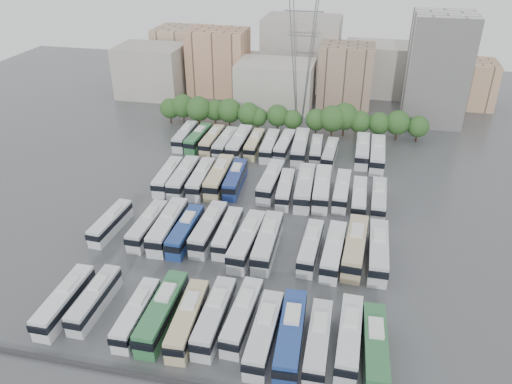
% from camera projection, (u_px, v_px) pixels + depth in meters
% --- Properties ---
extents(ground, '(220.00, 220.00, 0.00)m').
position_uv_depth(ground, '(246.00, 226.00, 83.75)').
color(ground, '#424447').
rests_on(ground, ground).
extents(parapet, '(56.00, 0.50, 0.50)m').
position_uv_depth(parapet, '(178.00, 383.00, 55.49)').
color(parapet, '#2D2D30').
rests_on(parapet, ground).
extents(tree_line, '(64.13, 7.82, 7.97)m').
position_uv_depth(tree_line, '(286.00, 116.00, 117.65)').
color(tree_line, black).
rests_on(tree_line, ground).
extents(city_buildings, '(102.00, 35.00, 20.00)m').
position_uv_depth(city_buildings, '(278.00, 66.00, 142.58)').
color(city_buildings, '#9E998E').
rests_on(city_buildings, ground).
extents(apartment_tower, '(14.00, 14.00, 26.00)m').
position_uv_depth(apartment_tower, '(437.00, 69.00, 120.54)').
color(apartment_tower, silver).
rests_on(apartment_tower, ground).
extents(electricity_pylon, '(9.00, 6.91, 33.83)m').
position_uv_depth(electricity_pylon, '(302.00, 46.00, 116.91)').
color(electricity_pylon, slate).
rests_on(electricity_pylon, ground).
extents(bus_r0_s1, '(2.63, 11.91, 3.73)m').
position_uv_depth(bus_r0_s1, '(65.00, 301.00, 64.92)').
color(bus_r0_s1, silver).
rests_on(bus_r0_s1, ground).
extents(bus_r0_s2, '(2.49, 11.24, 3.52)m').
position_uv_depth(bus_r0_s2, '(95.00, 299.00, 65.38)').
color(bus_r0_s2, silver).
rests_on(bus_r0_s2, ground).
extents(bus_r0_s4, '(2.65, 11.14, 3.48)m').
position_uv_depth(bus_r0_s4, '(137.00, 314.00, 63.00)').
color(bus_r0_s4, silver).
rests_on(bus_r0_s4, ground).
extents(bus_r0_s5, '(2.95, 12.90, 4.04)m').
position_uv_depth(bus_r0_s5, '(162.00, 312.00, 62.90)').
color(bus_r0_s5, '#2F6F40').
rests_on(bus_r0_s5, ground).
extents(bus_r0_s6, '(3.24, 12.15, 3.77)m').
position_uv_depth(bus_r0_s6, '(188.00, 319.00, 61.94)').
color(bus_r0_s6, '#C8B789').
rests_on(bus_r0_s6, ground).
extents(bus_r0_s7, '(2.66, 12.20, 3.83)m').
position_uv_depth(bus_r0_s7, '(215.00, 316.00, 62.32)').
color(bus_r0_s7, silver).
rests_on(bus_r0_s7, ground).
extents(bus_r0_s8, '(3.07, 11.91, 3.71)m').
position_uv_depth(bus_r0_s8, '(242.00, 315.00, 62.54)').
color(bus_r0_s8, silver).
rests_on(bus_r0_s8, ground).
extents(bus_r0_s9, '(2.79, 12.35, 3.87)m').
position_uv_depth(bus_r0_s9, '(264.00, 333.00, 59.80)').
color(bus_r0_s9, silver).
rests_on(bus_r0_s9, ground).
extents(bus_r0_s10, '(3.44, 13.20, 4.10)m').
position_uv_depth(bus_r0_s10, '(291.00, 335.00, 59.36)').
color(bus_r0_s10, navy).
rests_on(bus_r0_s10, ground).
extents(bus_r0_s11, '(2.65, 11.75, 3.68)m').
position_uv_depth(bus_r0_s11, '(318.00, 341.00, 58.82)').
color(bus_r0_s11, silver).
rests_on(bus_r0_s11, ground).
extents(bus_r0_s12, '(2.83, 12.16, 3.80)m').
position_uv_depth(bus_r0_s12, '(349.00, 337.00, 59.31)').
color(bus_r0_s12, silver).
rests_on(bus_r0_s12, ground).
extents(bus_r0_s13, '(3.30, 12.55, 3.90)m').
position_uv_depth(bus_r0_s13, '(375.00, 349.00, 57.64)').
color(bus_r0_s13, '#2E6B3D').
rests_on(bus_r0_s13, ground).
extents(bus_r1_s0, '(2.94, 11.10, 3.45)m').
position_uv_depth(bus_r1_s0, '(111.00, 222.00, 81.64)').
color(bus_r1_s0, silver).
rests_on(bus_r1_s0, ground).
extents(bus_r1_s2, '(2.74, 11.80, 3.69)m').
position_uv_depth(bus_r1_s2, '(148.00, 225.00, 80.70)').
color(bus_r1_s2, silver).
rests_on(bus_r1_s2, ground).
extents(bus_r1_s3, '(3.21, 13.10, 4.09)m').
position_uv_depth(bus_r1_s3, '(168.00, 226.00, 80.19)').
color(bus_r1_s3, silver).
rests_on(bus_r1_s3, ground).
extents(bus_r1_s4, '(2.69, 11.98, 3.75)m').
position_uv_depth(bus_r1_s4, '(186.00, 231.00, 79.20)').
color(bus_r1_s4, navy).
rests_on(bus_r1_s4, ground).
extents(bus_r1_s5, '(3.04, 12.59, 3.93)m').
position_uv_depth(bus_r1_s5, '(209.00, 228.00, 79.71)').
color(bus_r1_s5, silver).
rests_on(bus_r1_s5, ground).
extents(bus_r1_s6, '(2.58, 11.35, 3.55)m').
position_uv_depth(bus_r1_s6, '(228.00, 232.00, 79.04)').
color(bus_r1_s6, silver).
rests_on(bus_r1_s6, ground).
extents(bus_r1_s7, '(3.48, 13.18, 4.10)m').
position_uv_depth(bus_r1_s7, '(247.00, 240.00, 76.65)').
color(bus_r1_s7, silver).
rests_on(bus_r1_s7, ground).
extents(bus_r1_s8, '(2.93, 13.03, 4.08)m').
position_uv_depth(bus_r1_s8, '(268.00, 241.00, 76.38)').
color(bus_r1_s8, silver).
rests_on(bus_r1_s8, ground).
extents(bus_r1_s10, '(2.93, 11.67, 3.64)m').
position_uv_depth(bus_r1_s10, '(311.00, 247.00, 75.47)').
color(bus_r1_s10, silver).
rests_on(bus_r1_s10, ground).
extents(bus_r1_s11, '(3.20, 12.36, 3.85)m').
position_uv_depth(bus_r1_s11, '(334.00, 251.00, 74.46)').
color(bus_r1_s11, silver).
rests_on(bus_r1_s11, ground).
extents(bus_r1_s12, '(3.62, 13.56, 4.21)m').
position_uv_depth(bus_r1_s12, '(355.00, 247.00, 75.06)').
color(bus_r1_s12, tan).
rests_on(bus_r1_s12, ground).
extents(bus_r1_s13, '(2.84, 12.98, 4.07)m').
position_uv_depth(bus_r1_s13, '(378.00, 251.00, 74.21)').
color(bus_r1_s13, silver).
rests_on(bus_r1_s13, ground).
extents(bus_r2_s1, '(3.19, 12.05, 3.75)m').
position_uv_depth(bus_r2_s1, '(168.00, 176.00, 95.71)').
color(bus_r2_s1, silver).
rests_on(bus_r2_s1, ground).
extents(bus_r2_s2, '(3.24, 12.98, 4.04)m').
position_uv_depth(bus_r2_s2, '(184.00, 177.00, 95.04)').
color(bus_r2_s2, silver).
rests_on(bus_r2_s2, ground).
extents(bus_r2_s3, '(3.28, 12.55, 3.90)m').
position_uv_depth(bus_r2_s3, '(201.00, 178.00, 94.77)').
color(bus_r2_s3, silver).
rests_on(bus_r2_s3, ground).
extents(bus_r2_s4, '(3.28, 13.50, 4.21)m').
position_uv_depth(bus_r2_s4, '(219.00, 177.00, 95.05)').
color(bus_r2_s4, '#C8BC89').
rests_on(bus_r2_s4, ground).
extents(bus_r2_s5, '(3.25, 12.19, 3.79)m').
position_uv_depth(bus_r2_s5, '(235.00, 179.00, 94.74)').
color(bus_r2_s5, navy).
rests_on(bus_r2_s5, ground).
extents(bus_r2_s7, '(3.24, 12.94, 4.03)m').
position_uv_depth(bus_r2_s7, '(271.00, 181.00, 93.69)').
color(bus_r2_s7, silver).
rests_on(bus_r2_s7, ground).
extents(bus_r2_s8, '(3.08, 11.58, 3.60)m').
position_uv_depth(bus_r2_s8, '(285.00, 189.00, 91.48)').
color(bus_r2_s8, silver).
rests_on(bus_r2_s8, ground).
extents(bus_r2_s9, '(3.55, 13.64, 4.24)m').
position_uv_depth(bus_r2_s9, '(305.00, 187.00, 91.42)').
color(bus_r2_s9, silver).
rests_on(bus_r2_s9, ground).
extents(bus_r2_s10, '(3.40, 13.28, 4.14)m').
position_uv_depth(bus_r2_s10, '(322.00, 188.00, 91.26)').
color(bus_r2_s10, white).
rests_on(bus_r2_s10, ground).
extents(bus_r2_s11, '(2.78, 11.93, 3.73)m').
position_uv_depth(bus_r2_s11, '(342.00, 190.00, 90.85)').
color(bus_r2_s11, white).
rests_on(bus_r2_s11, ground).
extents(bus_r2_s12, '(2.56, 11.46, 3.59)m').
position_uv_depth(bus_r2_s12, '(359.00, 197.00, 88.68)').
color(bus_r2_s12, white).
rests_on(bus_r2_s12, ground).
extents(bus_r2_s13, '(2.78, 11.76, 3.68)m').
position_uv_depth(bus_r2_s13, '(379.00, 199.00, 88.15)').
color(bus_r2_s13, silver).
rests_on(bus_r2_s13, ground).
extents(bus_r3_s0, '(2.90, 11.86, 3.70)m').
position_uv_depth(bus_r3_s0, '(185.00, 136.00, 113.05)').
color(bus_r3_s0, silver).
rests_on(bus_r3_s0, ground).
extents(bus_r3_s1, '(3.09, 11.85, 3.69)m').
position_uv_depth(bus_r3_s1, '(198.00, 138.00, 112.04)').
color(bus_r3_s1, '#307240').
rests_on(bus_r3_s1, ground).
extents(bus_r3_s2, '(2.79, 11.82, 3.69)m').
position_uv_depth(bus_r3_s2, '(212.00, 140.00, 111.07)').
color(bus_r3_s2, beige).
rests_on(bus_r3_s2, ground).
extents(bus_r3_s3, '(2.93, 12.15, 3.79)m').
position_uv_depth(bus_r3_s3, '(225.00, 143.00, 109.66)').
color(bus_r3_s3, silver).
rests_on(bus_r3_s3, ground).
extents(bus_r3_s4, '(2.99, 13.44, 4.21)m').
position_uv_depth(bus_r3_s4, '(239.00, 143.00, 109.13)').
color(bus_r3_s4, silver).
rests_on(bus_r3_s4, ground).
extents(bus_r3_s5, '(2.58, 11.53, 3.61)m').
position_uv_depth(bus_r3_s5, '(254.00, 144.00, 109.35)').
color(bus_r3_s5, beige).
rests_on(bus_r3_s5, ground).
extents(bus_r3_s6, '(2.90, 12.23, 3.82)m').
position_uv_depth(bus_r3_s6, '(270.00, 145.00, 108.30)').
color(bus_r3_s6, silver).
rests_on(bus_r3_s6, ground).
extents(bus_r3_s7, '(3.16, 12.16, 3.78)m').
position_uv_depth(bus_r3_s7, '(285.00, 145.00, 108.34)').
color(bus_r3_s7, silver).
rests_on(bus_r3_s7, ground).
extents(bus_r3_s8, '(3.55, 13.74, 4.27)m').
position_uv_depth(bus_r3_s8, '(300.00, 147.00, 107.17)').
color(bus_r3_s8, silver).
rests_on(bus_r3_s8, ground).
extents(bus_r3_s9, '(2.91, 11.01, 3.42)m').
position_uv_depth(bus_r3_s9, '(316.00, 149.00, 106.95)').
color(bus_r3_s9, silver).
rests_on(bus_r3_s9, ground).
extents(bus_r3_s10, '(2.88, 11.25, 3.50)m').
position_uv_depth(bus_r3_s10, '(330.00, 153.00, 105.25)').
color(bus_r3_s10, silver).
rests_on(bus_r3_s10, ground).
extents(bus_r3_s12, '(2.84, 12.82, 4.02)m').
position_uv_depth(bus_r3_s12, '(362.00, 150.00, 105.85)').
color(bus_r3_s12, silver).
rests_on(bus_r3_s12, ground).
extents(bus_r3_s13, '(3.09, 13.57, 4.25)m').
position_uv_depth(bus_r3_s13, '(377.00, 154.00, 103.94)').
color(bus_r3_s13, silver).
rests_on(bus_r3_s13, ground).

